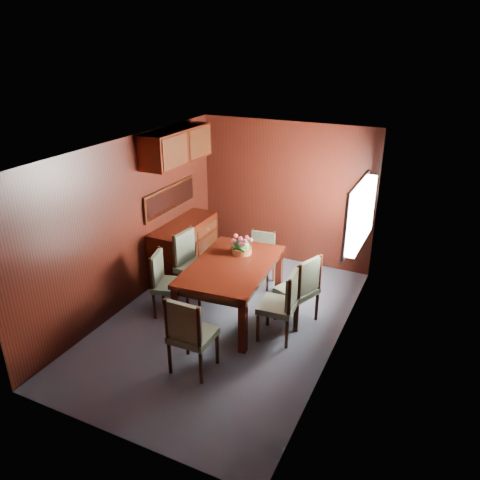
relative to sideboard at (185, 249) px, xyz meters
The scene contains 11 objects.
ground 1.66m from the sideboard, 38.66° to the right, with size 4.50×4.50×0.00m, color #3C4453.
room_shell 1.78m from the sideboard, 30.23° to the right, with size 3.06×4.52×2.41m.
sideboard is the anchor object (origin of this frame).
dining_table 1.47m from the sideboard, 31.76° to the right, with size 1.17×1.74×0.78m.
chair_left_near 1.19m from the sideboard, 71.56° to the right, with size 0.53×0.54×0.93m.
chair_left_far 0.71m from the sideboard, 50.36° to the right, with size 0.50×0.52×1.03m.
chair_right_near 2.31m from the sideboard, 25.64° to the right, with size 0.47×0.49×0.98m.
chair_right_far 2.24m from the sideboard, 14.27° to the right, with size 0.60×0.61×1.00m.
chair_head 2.50m from the sideboard, 57.10° to the right, with size 0.48×0.46×1.00m.
chair_foot 1.27m from the sideboard, 11.75° to the left, with size 0.44×0.43×0.86m.
flower_centerpiece 1.36m from the sideboard, 17.91° to the right, with size 0.30×0.30×0.30m.
Camera 1 is at (2.53, -4.85, 3.60)m, focal length 35.00 mm.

